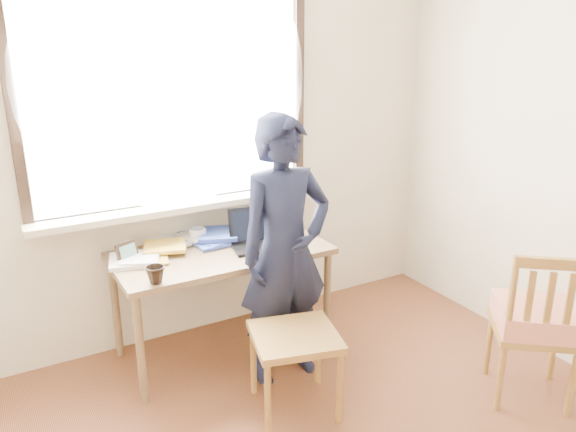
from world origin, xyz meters
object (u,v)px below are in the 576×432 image
side_chair (535,320)px  person (285,251)px  mug_white (198,235)px  work_chair (295,345)px  desk (221,261)px  laptop (258,237)px  mug_dark (155,275)px

side_chair → person: 1.42m
mug_white → work_chair: bearing=-79.7°
desk → work_chair: size_ratio=2.42×
desk → work_chair: bearing=-81.7°
work_chair → person: 0.53m
mug_white → laptop: bearing=-39.6°
work_chair → person: size_ratio=0.34×
mug_dark → person: size_ratio=0.07×
mug_white → work_chair: size_ratio=0.21×
mug_white → work_chair: 1.02m
work_chair → mug_dark: bearing=142.2°
mug_dark → laptop: bearing=17.8°
desk → mug_white: mug_white is taller
desk → side_chair: bearing=-44.7°
mug_dark → desk: bearing=28.6°
laptop → mug_dark: (-0.72, -0.23, -0.01)m
mug_white → person: (0.30, -0.61, 0.04)m
laptop → work_chair: 0.79m
desk → work_chair: (0.11, -0.72, -0.24)m
desk → person: size_ratio=0.83×
mug_white → mug_dark: size_ratio=1.08×
desk → person: person is taller
mug_dark → side_chair: bearing=-29.7°
mug_white → side_chair: 2.04m
work_chair → side_chair: side_chair is taller
laptop → work_chair: (-0.13, -0.69, -0.37)m
desk → mug_white: 0.26m
desk → person: (0.23, -0.39, 0.16)m
desk → mug_dark: (-0.49, -0.26, 0.12)m
side_chair → person: (-1.07, 0.89, 0.31)m
laptop → mug_white: size_ratio=3.42×
mug_white → work_chair: mug_white is taller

